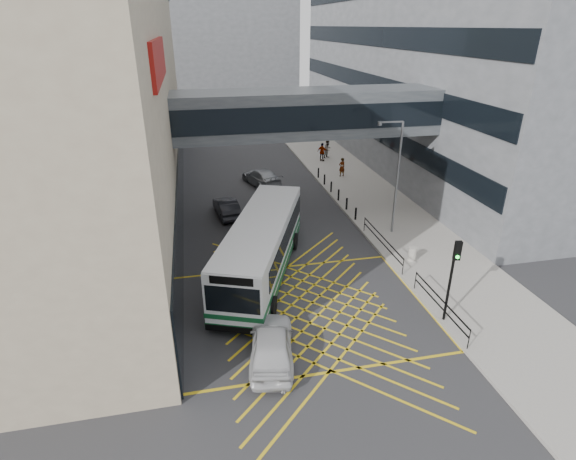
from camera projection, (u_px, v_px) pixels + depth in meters
ground at (305, 310)px, 22.38m from camera, size 120.00×120.00×0.00m
building_right at (484, 58)px, 44.09m from camera, size 24.09×44.00×20.00m
building_far at (203, 52)px, 71.61m from camera, size 28.00×16.00×18.00m
skybridge at (307, 113)px, 30.49m from camera, size 20.00×4.10×3.00m
pavement at (366, 194)px, 37.39m from camera, size 6.00×54.00×0.16m
box_junction at (305, 310)px, 22.38m from camera, size 12.00×9.00×0.01m
bus at (262, 245)px, 24.96m from camera, size 6.82×12.05×3.33m
car_white at (272, 344)px, 18.79m from camera, size 2.86×5.17×1.56m
car_dark at (227, 207)px, 33.14m from camera, size 2.21×4.44×1.33m
car_silver at (262, 177)px, 39.53m from camera, size 3.47×5.29×1.52m
traffic_light at (453, 270)px, 20.16m from camera, size 0.33×0.51×4.25m
street_lamp at (395, 171)px, 28.70m from camera, size 1.70×0.31×7.46m
litter_bin at (412, 254)px, 26.63m from camera, size 0.48×0.48×0.83m
kerb_railings at (405, 265)px, 24.76m from camera, size 0.05×12.54×1.00m
bollards at (335, 191)px, 36.65m from camera, size 0.14×10.14×0.90m
pedestrian_a at (342, 167)px, 41.28m from camera, size 0.79×0.66×1.72m
pedestrian_b at (328, 149)px, 47.01m from camera, size 1.04×0.94×1.85m
pedestrian_c at (322, 152)px, 45.94m from camera, size 1.16×1.12×1.84m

